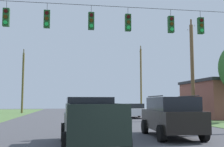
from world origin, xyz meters
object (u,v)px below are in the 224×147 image
object	(u,v)px
suv_black	(171,116)
utility_pole_far_right	(141,79)
pickup_truck	(90,122)
utility_pole_mid_right	(192,71)
utility_pole_far_left	(23,82)
distant_car_crossing_white	(134,110)
overhead_signal_span	(111,52)

from	to	relation	value
suv_black	utility_pole_far_right	bearing A→B (deg)	78.15
pickup_truck	utility_pole_mid_right	world-z (taller)	utility_pole_mid_right
utility_pole_mid_right	utility_pole_far_left	size ratio (longest dim) A/B	1.02
pickup_truck	utility_pole_far_right	bearing A→B (deg)	71.82
pickup_truck	utility_pole_far_right	xyz separation A→B (m)	(10.41, 31.70, 4.33)
distant_car_crossing_white	utility_pole_far_left	size ratio (longest dim) A/B	0.45
distant_car_crossing_white	overhead_signal_span	bearing A→B (deg)	-108.02
pickup_truck	distant_car_crossing_white	size ratio (longest dim) A/B	1.26
utility_pole_far_left	overhead_signal_span	bearing A→B (deg)	-71.62
suv_black	utility_pole_far_right	xyz separation A→B (m)	(6.21, 29.58, 4.23)
utility_pole_far_left	utility_pole_far_right	bearing A→B (deg)	2.12
suv_black	utility_pole_far_left	xyz separation A→B (m)	(-12.06, 28.90, 3.57)
utility_pole_far_right	utility_pole_far_left	distance (m)	18.29
pickup_truck	utility_pole_far_left	world-z (taller)	utility_pole_far_left
utility_pole_mid_right	utility_pole_far_right	xyz separation A→B (m)	(-0.30, 18.25, 0.60)
overhead_signal_span	suv_black	xyz separation A→B (m)	(2.88, -1.26, -3.37)
suv_black	distant_car_crossing_white	distance (m)	15.82
suv_black	distant_car_crossing_white	bearing A→B (deg)	83.38
utility_pole_mid_right	overhead_signal_span	bearing A→B (deg)	-132.99
suv_black	distant_car_crossing_white	world-z (taller)	suv_black
overhead_signal_span	utility_pole_far_left	size ratio (longest dim) A/B	1.83
utility_pole_mid_right	suv_black	bearing A→B (deg)	-119.86
utility_pole_far_left	distant_car_crossing_white	bearing A→B (deg)	-43.53
overhead_signal_span	utility_pole_mid_right	bearing A→B (deg)	47.01
overhead_signal_span	suv_black	size ratio (longest dim) A/B	3.59
utility_pole_mid_right	distant_car_crossing_white	bearing A→B (deg)	136.82
suv_black	utility_pole_mid_right	xyz separation A→B (m)	(6.50, 11.32, 3.64)
overhead_signal_span	utility_pole_mid_right	world-z (taller)	utility_pole_mid_right
pickup_truck	utility_pole_far_right	world-z (taller)	utility_pole_far_right
utility_pole_far_left	utility_pole_mid_right	bearing A→B (deg)	-43.44
distant_car_crossing_white	suv_black	bearing A→B (deg)	-96.62
overhead_signal_span	pickup_truck	xyz separation A→B (m)	(-1.33, -3.39, -3.46)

